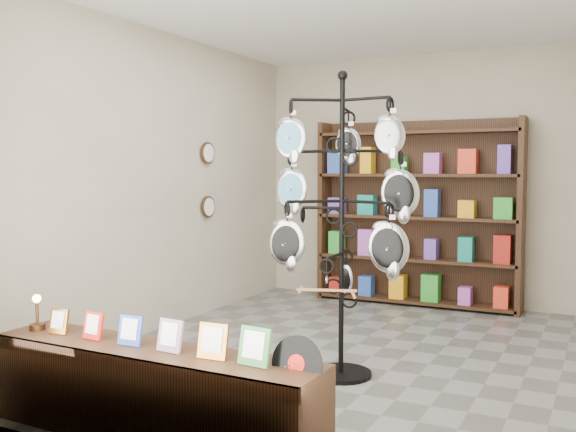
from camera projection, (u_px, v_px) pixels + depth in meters
name	position (u px, v px, depth m)	size (l,w,h in m)	color
ground	(345.00, 353.00, 5.66)	(5.00, 5.00, 0.00)	slate
room_envelope	(346.00, 142.00, 5.53)	(5.00, 5.00, 5.00)	#BAB096
display_tree	(342.00, 202.00, 4.93)	(1.22, 1.19, 2.37)	black
front_shelf	(151.00, 392.00, 3.85)	(2.23, 0.49, 0.78)	black
back_shelving	(417.00, 219.00, 7.63)	(2.42, 0.36, 2.20)	black
wall_clocks	(208.00, 180.00, 7.15)	(0.03, 0.24, 0.84)	black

